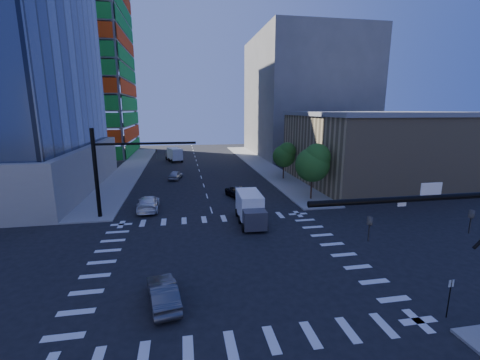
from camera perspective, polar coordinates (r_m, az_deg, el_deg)
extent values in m
plane|color=black|center=(24.72, -2.52, -13.76)|extent=(160.00, 160.00, 0.00)
cube|color=silver|center=(24.72, -2.52, -13.75)|extent=(20.00, 20.00, 0.01)
cube|color=gray|center=(64.79, 3.65, 2.78)|extent=(5.00, 60.00, 0.15)
cube|color=gray|center=(63.66, -18.78, 1.97)|extent=(5.00, 60.00, 0.15)
cube|color=#18852D|center=(85.93, -19.47, 20.86)|extent=(0.12, 24.00, 49.00)
cube|color=#BF330B|center=(76.72, -31.02, 20.97)|extent=(24.00, 0.12, 49.00)
cube|color=tan|center=(52.43, 22.07, 5.06)|extent=(20.00, 22.00, 10.00)
cube|color=gray|center=(52.10, 22.55, 10.84)|extent=(20.50, 22.50, 0.60)
cube|color=#68645D|center=(82.65, 11.32, 14.34)|extent=(24.00, 30.00, 28.00)
cylinder|color=black|center=(14.49, 30.71, -2.74)|extent=(10.00, 0.24, 0.24)
imported|color=black|center=(16.13, 35.69, -6.02)|extent=(0.16, 0.20, 1.00)
imported|color=black|center=(13.33, 21.93, -8.03)|extent=(0.16, 0.20, 1.00)
cube|color=white|center=(14.41, 30.86, -1.39)|extent=(0.90, 0.04, 0.50)
cylinder|color=black|center=(35.14, -24.24, 1.07)|extent=(0.40, 0.40, 9.00)
cylinder|color=black|center=(33.85, -16.40, 6.24)|extent=(10.00, 0.24, 0.24)
imported|color=black|center=(33.89, -14.60, 4.47)|extent=(0.16, 0.20, 1.00)
cylinder|color=#382316|center=(40.31, 12.54, -1.68)|extent=(0.20, 0.20, 2.27)
sphere|color=#1E4F15|center=(39.69, 12.75, 2.65)|extent=(4.16, 4.16, 4.16)
sphere|color=#367727|center=(39.43, 13.52, 3.99)|extent=(3.25, 3.25, 3.25)
cylinder|color=#382316|center=(51.44, 7.72, 1.34)|extent=(0.20, 0.20, 1.92)
sphere|color=#1E4F15|center=(51.00, 7.80, 4.22)|extent=(3.52, 3.52, 3.52)
sphere|color=#367727|center=(50.74, 8.37, 5.10)|extent=(2.75, 2.75, 2.75)
cylinder|color=black|center=(21.21, 33.14, -17.28)|extent=(0.06, 0.06, 2.20)
cube|color=silver|center=(20.81, 33.45, -15.10)|extent=(0.30, 0.03, 0.40)
imported|color=black|center=(40.47, -0.05, -2.23)|extent=(3.53, 5.21, 1.33)
imported|color=white|center=(36.90, -15.98, -3.98)|extent=(2.33, 5.49, 1.58)
imported|color=#B0B2B9|center=(52.17, -11.40, 0.88)|extent=(2.51, 4.28, 1.37)
imported|color=#46474B|center=(19.82, -13.52, -18.93)|extent=(2.24, 4.46, 1.40)
cube|color=white|center=(31.09, 1.93, -4.78)|extent=(2.33, 4.58, 2.34)
cube|color=#45444C|center=(31.27, 1.92, -5.80)|extent=(2.13, 1.70, 1.71)
cube|color=silver|center=(70.47, -11.72, 4.68)|extent=(3.41, 4.95, 2.35)
cube|color=#45444C|center=(70.55, -11.70, 4.20)|extent=(2.46, 2.17, 1.71)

